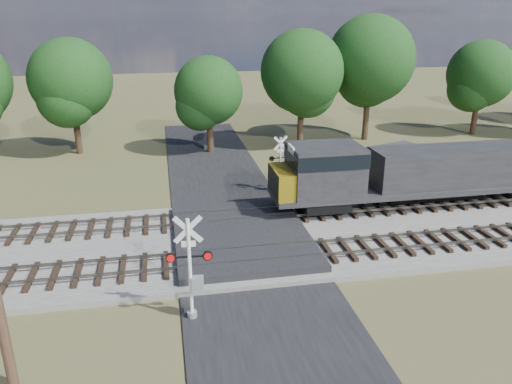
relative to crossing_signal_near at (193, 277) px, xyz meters
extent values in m
plane|color=#4B502A|center=(2.98, 6.05, -1.87)|extent=(160.00, 160.00, 0.00)
cube|color=gray|center=(12.98, 6.55, -1.72)|extent=(140.00, 10.00, 0.30)
cube|color=black|center=(2.98, 6.05, -1.83)|extent=(7.00, 60.00, 0.08)
cube|color=#262628|center=(2.98, 6.55, -1.56)|extent=(7.00, 9.00, 0.62)
cube|color=black|center=(4.98, 4.05, -1.48)|extent=(44.00, 2.60, 0.18)
cube|color=#5E5950|center=(12.98, 3.33, -1.32)|extent=(140.00, 0.08, 0.15)
cube|color=#5E5950|center=(12.98, 4.77, -1.32)|extent=(140.00, 0.08, 0.15)
cube|color=black|center=(4.98, 9.05, -1.48)|extent=(44.00, 2.60, 0.18)
cube|color=#5E5950|center=(12.98, 8.33, -1.32)|extent=(140.00, 0.08, 0.15)
cube|color=#5E5950|center=(12.98, 9.77, -1.32)|extent=(140.00, 0.08, 0.15)
cylinder|color=silver|center=(-0.09, 0.01, 0.31)|extent=(0.15, 0.15, 4.36)
cylinder|color=#989B9E|center=(-0.09, 0.01, -1.71)|extent=(0.39, 0.39, 0.33)
cube|color=silver|center=(-0.09, 0.01, 2.06)|extent=(1.14, 0.13, 1.14)
cube|color=silver|center=(-0.09, 0.01, 2.06)|extent=(1.14, 0.13, 1.14)
cube|color=silver|center=(-0.09, 0.01, 1.46)|extent=(0.55, 0.07, 0.24)
cube|color=black|center=(-0.09, 0.01, 0.91)|extent=(1.75, 0.19, 0.07)
cylinder|color=red|center=(-0.80, 0.06, 0.91)|extent=(0.40, 0.14, 0.39)
cylinder|color=red|center=(0.62, -0.04, 0.91)|extent=(0.40, 0.14, 0.39)
cube|color=#989B9E|center=(0.18, -0.01, -0.34)|extent=(0.51, 0.36, 0.71)
cylinder|color=silver|center=(6.84, 13.92, 0.04)|extent=(0.13, 0.13, 3.82)
cylinder|color=#989B9E|center=(6.84, 13.92, -1.73)|extent=(0.34, 0.34, 0.29)
cube|color=silver|center=(6.84, 13.92, 1.56)|extent=(0.99, 0.21, 1.00)
cube|color=silver|center=(6.84, 13.92, 1.56)|extent=(0.99, 0.21, 1.00)
cube|color=silver|center=(6.84, 13.92, 1.04)|extent=(0.47, 0.11, 0.21)
cube|color=black|center=(6.84, 13.92, 0.56)|extent=(1.51, 0.32, 0.06)
cylinder|color=red|center=(7.45, 14.02, 0.56)|extent=(0.35, 0.15, 0.34)
cylinder|color=red|center=(6.23, 13.81, 0.56)|extent=(0.35, 0.15, 0.34)
cube|color=#989B9E|center=(6.60, 13.88, -0.54)|extent=(0.47, 0.35, 0.62)
cube|color=#45321D|center=(15.76, 13.86, -0.67)|extent=(4.41, 4.41, 2.40)
cube|color=#2E2E31|center=(15.76, 13.86, 0.62)|extent=(4.86, 4.86, 0.17)
cylinder|color=black|center=(-8.00, 26.79, 0.56)|extent=(0.56, 0.56, 4.87)
sphere|color=#113513|center=(-8.00, 26.79, 4.46)|extent=(6.82, 6.82, 6.82)
cylinder|color=black|center=(3.21, 24.85, 0.19)|extent=(0.56, 0.56, 4.13)
sphere|color=#113513|center=(3.21, 24.85, 3.50)|extent=(5.78, 5.78, 5.78)
cylinder|color=black|center=(11.44, 25.37, 0.71)|extent=(0.56, 0.56, 5.17)
sphere|color=#113513|center=(11.44, 25.37, 4.85)|extent=(7.24, 7.24, 7.24)
cylinder|color=black|center=(18.31, 26.85, 1.01)|extent=(0.56, 0.56, 5.75)
sphere|color=#113513|center=(18.31, 26.85, 5.61)|extent=(8.06, 8.06, 8.06)
cylinder|color=black|center=(29.79, 26.84, 0.42)|extent=(0.56, 0.56, 4.59)
sphere|color=#113513|center=(29.79, 26.84, 4.09)|extent=(6.42, 6.42, 6.42)
camera|label=1|loc=(-0.78, -17.32, 9.80)|focal=35.00mm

